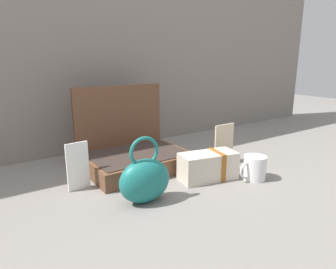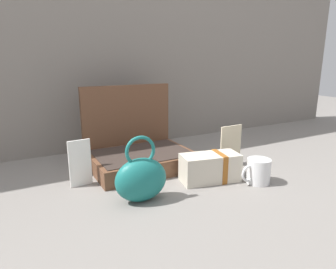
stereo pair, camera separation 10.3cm
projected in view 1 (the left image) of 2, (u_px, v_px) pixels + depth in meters
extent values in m
plane|color=slate|center=(168.00, 183.00, 1.10)|extent=(6.00, 6.00, 0.00)
cube|color=gray|center=(99.00, 4.00, 1.39)|extent=(3.20, 0.06, 1.40)
cube|color=brown|center=(138.00, 162.00, 1.23)|extent=(0.41, 0.30, 0.07)
cube|color=#332823|center=(137.00, 154.00, 1.22)|extent=(0.38, 0.27, 0.00)
cube|color=brown|center=(120.00, 123.00, 1.33)|extent=(0.41, 0.02, 0.34)
ellipsoid|color=#196B66|center=(145.00, 181.00, 0.94)|extent=(0.18, 0.10, 0.14)
torus|color=#196B66|center=(144.00, 152.00, 0.91)|extent=(0.10, 0.02, 0.10)
cube|color=beige|center=(208.00, 166.00, 1.13)|extent=(0.23, 0.14, 0.10)
cube|color=#99561E|center=(216.00, 165.00, 1.14)|extent=(0.04, 0.11, 0.11)
cylinder|color=silver|center=(255.00, 168.00, 1.13)|extent=(0.09, 0.09, 0.09)
torus|color=silver|center=(246.00, 170.00, 1.10)|extent=(0.06, 0.01, 0.06)
cube|color=white|center=(78.00, 166.00, 1.03)|extent=(0.08, 0.01, 0.17)
cube|color=beige|center=(224.00, 144.00, 1.30)|extent=(0.11, 0.01, 0.17)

